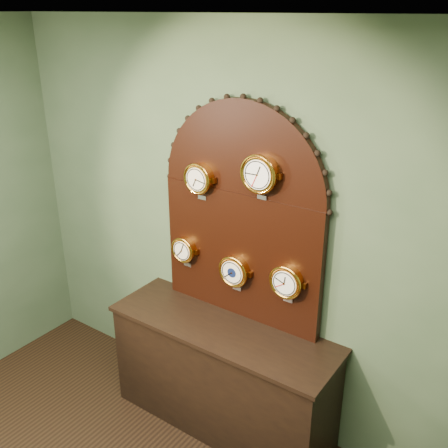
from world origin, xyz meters
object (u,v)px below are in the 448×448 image
Objects in this scene: hygrometer at (184,249)px; shop_counter at (222,378)px; roman_clock at (199,178)px; display_board at (242,208)px; tide_clock at (287,282)px; barometer at (234,271)px; arabic_clock at (260,174)px.

shop_counter is at bearing -19.26° from hygrometer.
roman_clock is (-0.30, 0.15, 1.39)m from shop_counter.
display_board is 5.50× the size of tide_clock.
barometer reaches higher than shop_counter.
display_board is 5.77× the size of roman_clock.
roman_clock is (-0.30, -0.07, 0.16)m from display_board.
roman_clock is 0.67m from barometer.
roman_clock is at bearing -0.21° from hygrometer.
arabic_clock is at bearing -0.13° from hygrometer.
arabic_clock is at bearing -0.14° from barometer.
shop_counter is at bearing -138.09° from arabic_clock.
arabic_clock is 0.71m from tide_clock.
shop_counter is 1.43m from roman_clock.
tide_clock is at bearing 21.52° from shop_counter.
display_board is 0.33m from arabic_clock.
roman_clock is 1.08× the size of hygrometer.
tide_clock is (0.22, 0.00, -0.67)m from arabic_clock.
display_board is at bearing 158.47° from arabic_clock.
arabic_clock is (0.17, -0.07, 0.28)m from display_board.
display_board is at bearing 170.29° from tide_clock.
display_board reaches higher than shop_counter.
barometer is at bearing -96.05° from display_board.
arabic_clock reaches higher than shop_counter.
shop_counter is at bearing -87.36° from barometer.
hygrometer is at bearing 179.87° from arabic_clock.
roman_clock is at bearing 152.57° from shop_counter.
shop_counter is at bearing -90.00° from display_board.
barometer is 1.00× the size of tide_clock.
roman_clock reaches higher than barometer.
roman_clock is 0.58m from hygrometer.
arabic_clock reaches higher than hygrometer.
shop_counter is 0.93m from tide_clock.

